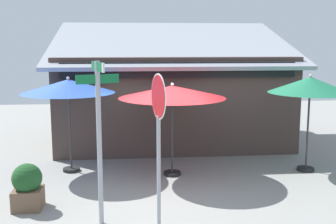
# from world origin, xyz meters

# --- Properties ---
(ground_plane) EXTENTS (28.00, 28.00, 0.10)m
(ground_plane) POSITION_xyz_m (0.00, 0.00, -0.05)
(ground_plane) COLOR gray
(cafe_building) EXTENTS (7.78, 5.13, 4.10)m
(cafe_building) POSITION_xyz_m (0.66, 4.91, 1.55)
(cafe_building) COLOR #473833
(cafe_building) RESTS_ON ground
(street_sign_post) EXTENTS (0.74, 0.80, 3.01)m
(street_sign_post) POSITION_xyz_m (-1.32, -1.73, 1.82)
(street_sign_post) COLOR #A8AAB2
(street_sign_post) RESTS_ON ground
(stop_sign) EXTENTS (0.20, 0.79, 2.81)m
(stop_sign) POSITION_xyz_m (-0.27, -1.96, 1.97)
(stop_sign) COLOR #A8AAB2
(stop_sign) RESTS_ON ground
(patio_umbrella_royal_blue_left) EXTENTS (2.38, 2.38, 2.48)m
(patio_umbrella_royal_blue_left) POSITION_xyz_m (-2.31, 1.60, 2.22)
(patio_umbrella_royal_blue_left) COLOR black
(patio_umbrella_royal_blue_left) RESTS_ON ground
(patio_umbrella_crimson_center) EXTENTS (2.67, 2.67, 2.36)m
(patio_umbrella_crimson_center) POSITION_xyz_m (0.29, 1.04, 2.12)
(patio_umbrella_crimson_center) COLOR black
(patio_umbrella_crimson_center) RESTS_ON ground
(patio_umbrella_forest_green_right) EXTENTS (2.13, 2.13, 2.54)m
(patio_umbrella_forest_green_right) POSITION_xyz_m (3.83, 1.06, 2.25)
(patio_umbrella_forest_green_right) COLOR black
(patio_umbrella_forest_green_right) RESTS_ON ground
(sidewalk_planter) EXTENTS (0.60, 0.60, 0.94)m
(sidewalk_planter) POSITION_xyz_m (-2.85, -0.87, 0.47)
(sidewalk_planter) COLOR brown
(sidewalk_planter) RESTS_ON ground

